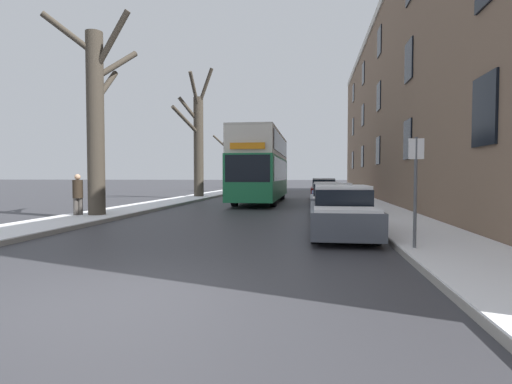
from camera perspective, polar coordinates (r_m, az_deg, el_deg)
name	(u,v)px	position (r m, az deg, el deg)	size (l,w,h in m)	color
ground_plane	(110,299)	(6.05, -20.09, -14.19)	(320.00, 320.00, 0.00)	#38383D
sidewalk_left	(253,187)	(58.77, -0.50, 0.74)	(2.45, 130.00, 0.16)	gray
sidewalk_right	(334,187)	(58.22, 11.03, 0.68)	(2.45, 130.00, 0.16)	gray
terrace_facade_right	(452,99)	(29.04, 26.17, 11.87)	(9.10, 46.44, 13.27)	#7A604C
bare_tree_left_0	(96,117)	(17.26, -21.85, 9.93)	(3.26, 2.88, 8.00)	#423A30
bare_tree_left_1	(198,141)	(30.58, -8.31, 7.21)	(2.72, 3.04, 9.66)	#423A30
bare_tree_left_2	(235,164)	(43.73, -3.03, 4.06)	(2.93, 1.36, 6.11)	#423A30
bare_tree_left_3	(253,166)	(56.77, -0.39, 3.76)	(3.18, 3.01, 6.81)	#423A30
double_decker_bus	(262,164)	(25.59, 0.81, 4.06)	(2.56, 11.49, 4.38)	#1E7A47
parked_car_0	(342,213)	(11.55, 12.14, -2.89)	(1.74, 4.43, 1.44)	#474C56
parked_car_1	(332,201)	(16.92, 10.80, -1.27)	(1.79, 3.90, 1.41)	slate
parked_car_2	(326,195)	(23.22, 10.03, -0.36)	(1.68, 4.37, 1.35)	navy
parked_car_3	(323,190)	(29.02, 9.62, 0.31)	(1.82, 4.25, 1.52)	maroon
oncoming_van	(257,181)	(39.32, 0.19, 1.62)	(2.10, 5.33, 2.25)	white
pedestrian_left_sidewalk	(78,194)	(17.27, -24.10, -0.30)	(0.39, 0.39, 1.77)	#4C4742
street_sign_post	(415,188)	(9.19, 21.82, 0.59)	(0.32, 0.07, 2.53)	#4C4F54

